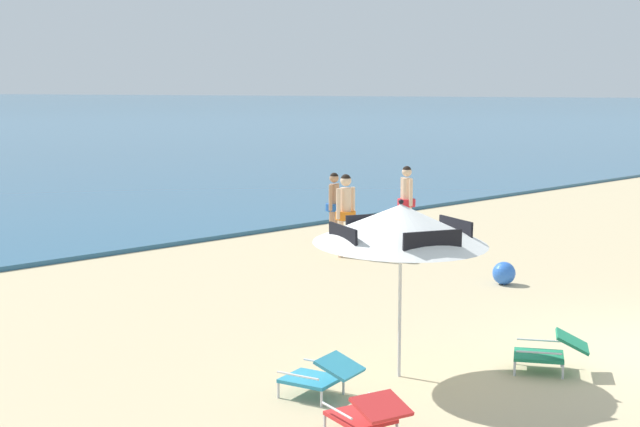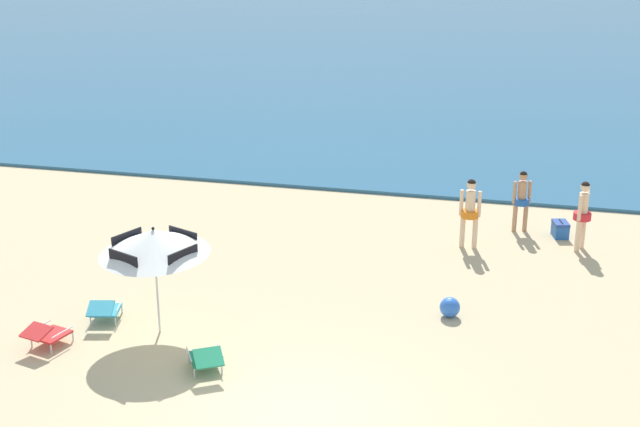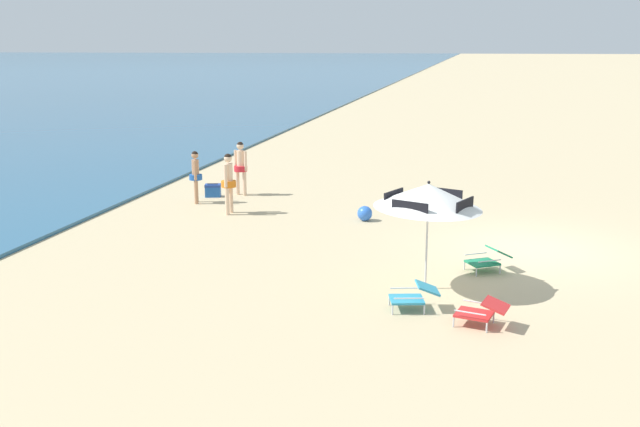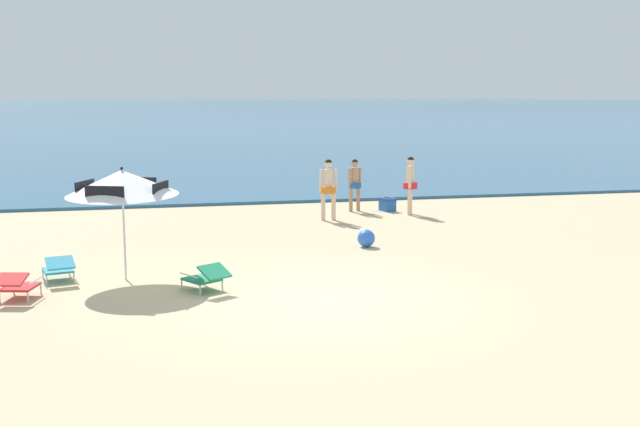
# 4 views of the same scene
# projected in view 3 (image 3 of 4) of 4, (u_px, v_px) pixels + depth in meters

# --- Properties ---
(ground_plane) EXTENTS (800.00, 800.00, 0.00)m
(ground_plane) POSITION_uv_depth(u_px,v_px,m) (531.00, 249.00, 17.22)
(ground_plane) COLOR tan
(beach_umbrella_striped_main) EXTENTS (2.67, 2.68, 2.17)m
(beach_umbrella_striped_main) POSITION_uv_depth(u_px,v_px,m) (428.00, 196.00, 13.98)
(beach_umbrella_striped_main) COLOR silver
(beach_umbrella_striped_main) RESTS_ON ground
(lounge_chair_under_umbrella) EXTENTS (0.72, 0.97, 0.51)m
(lounge_chair_under_umbrella) POSITION_uv_depth(u_px,v_px,m) (414.00, 295.00, 13.19)
(lounge_chair_under_umbrella) COLOR teal
(lounge_chair_under_umbrella) RESTS_ON ground
(lounge_chair_beside_umbrella) EXTENTS (0.73, 0.96, 0.50)m
(lounge_chair_beside_umbrella) POSITION_uv_depth(u_px,v_px,m) (482.00, 311.00, 12.41)
(lounge_chair_beside_umbrella) COLOR red
(lounge_chair_beside_umbrella) RESTS_ON ground
(lounge_chair_facing_sea) EXTENTS (0.91, 1.02, 0.52)m
(lounge_chair_facing_sea) POSITION_uv_depth(u_px,v_px,m) (488.00, 259.00, 15.46)
(lounge_chair_facing_sea) COLOR #1E7F56
(lounge_chair_facing_sea) RESTS_ON ground
(person_standing_near_shore) EXTENTS (0.45, 0.39, 1.60)m
(person_standing_near_shore) POSITION_uv_depth(u_px,v_px,m) (196.00, 173.00, 22.00)
(person_standing_near_shore) COLOR tan
(person_standing_near_shore) RESTS_ON ground
(person_standing_beside) EXTENTS (0.52, 0.42, 1.73)m
(person_standing_beside) POSITION_uv_depth(u_px,v_px,m) (228.00, 179.00, 20.56)
(person_standing_beside) COLOR beige
(person_standing_beside) RESTS_ON ground
(person_wading_in) EXTENTS (0.42, 0.48, 1.72)m
(person_wading_in) POSITION_uv_depth(u_px,v_px,m) (241.00, 164.00, 23.16)
(person_wading_in) COLOR beige
(person_wading_in) RESTS_ON ground
(cooler_box) EXTENTS (0.46, 0.57, 0.43)m
(cooler_box) POSITION_uv_depth(u_px,v_px,m) (213.00, 190.00, 23.08)
(cooler_box) COLOR #1E56A8
(cooler_box) RESTS_ON ground
(beach_ball) EXTENTS (0.41, 0.41, 0.41)m
(beach_ball) POSITION_uv_depth(u_px,v_px,m) (365.00, 213.00, 19.91)
(beach_ball) COLOR blue
(beach_ball) RESTS_ON ground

